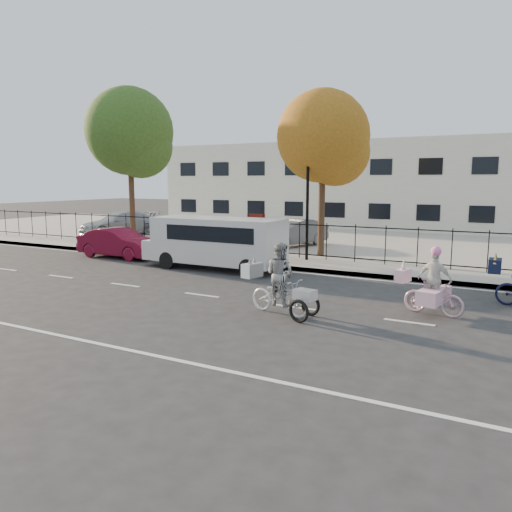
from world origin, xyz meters
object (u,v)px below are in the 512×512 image
Objects in this scene: unicorn_bike at (433,290)px; lot_car_c at (292,233)px; lot_car_a at (120,223)px; white_van at (216,241)px; lot_car_b at (199,226)px; lamppost at (308,187)px; pedestrian at (203,238)px; red_sedan at (119,243)px; zebra_trike at (280,287)px.

unicorn_bike reaches higher than lot_car_c.
unicorn_bike reaches higher than lot_car_a.
white_van reaches higher than lot_car_b.
lot_car_a is at bearing 165.96° from lamppost.
lot_car_c is at bearing 22.84° from lot_car_a.
pedestrian is 0.40× the size of lot_car_c.
white_van is at bearing -32.80° from lot_car_b.
lot_car_a is at bearing -147.37° from lot_car_b.
lot_car_a reaches higher than red_sedan.
lot_car_a is at bearing 74.95° from unicorn_bike.
lamppost is 4.83m from lot_car_c.
zebra_trike is 3.84m from unicorn_bike.
lamppost is 8.31m from zebra_trike.
lot_car_c reaches higher than lot_car_b.
lot_car_b is at bearing -170.32° from lot_car_c.
zebra_trike is at bearing -116.26° from red_sedan.
lamppost is 1.10× the size of red_sedan.
lot_car_c reaches higher than red_sedan.
white_van is 3.44× the size of pedestrian.
lamppost is 9.92m from lot_car_b.
unicorn_bike is at bearing -51.20° from zebra_trike.
red_sedan is (-13.68, 3.34, -0.00)m from unicorn_bike.
white_van is at bearing -73.62° from lot_car_c.
unicorn_bike is 0.45× the size of red_sedan.
zebra_trike is 0.53× the size of lot_car_c.
zebra_trike is 0.45× the size of lot_car_a.
unicorn_bike is 8.90m from white_van.
unicorn_bike is 0.37× the size of lot_car_a.
white_van is at bearing -131.40° from lamppost.
lot_car_c is at bearing 87.87° from white_van.
lamppost is at bearing 48.65° from white_van.
unicorn_bike is at bearing -103.61° from red_sedan.
lot_car_c is at bearing -42.35° from red_sedan.
lot_car_c is (1.86, 4.97, -0.14)m from pedestrian.
lot_car_c is (-4.73, 11.15, 0.11)m from zebra_trike.
lot_car_a is at bearing 150.09° from white_van.
lot_car_c is at bearing 34.63° from zebra_trike.
lamppost reaches higher than pedestrian.
lamppost is 2.44× the size of unicorn_bike.
lot_car_a is (-19.15, 9.15, 0.20)m from unicorn_bike.
lamppost is at bearing -168.11° from pedestrian.
unicorn_bike is 0.32× the size of white_van.
pedestrian is at bearing -5.79° from lot_car_a.
pedestrian is (-6.59, 6.17, 0.24)m from zebra_trike.
white_van reaches higher than unicorn_bike.
pedestrian is (-10.01, 4.42, 0.30)m from unicorn_bike.
red_sedan is 0.97× the size of lot_car_c.
lot_car_b is at bearing 128.88° from white_van.
white_van is 1.15× the size of lot_car_a.
zebra_trike is 9.04m from pedestrian.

